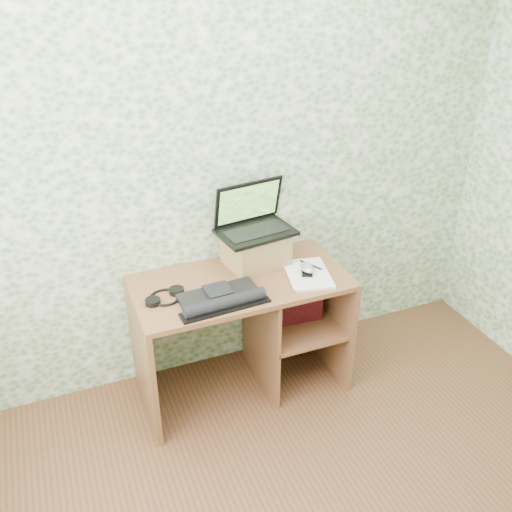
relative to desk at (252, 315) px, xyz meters
name	(u,v)px	position (x,y,z in m)	size (l,w,h in m)	color
wall_back	(220,169)	(-0.08, 0.28, 0.82)	(3.50, 3.50, 0.00)	white
desk	(252,315)	(0.00, 0.00, 0.00)	(1.20, 0.60, 0.75)	brown
riser	(256,249)	(0.07, 0.12, 0.37)	(0.33, 0.27, 0.20)	olive
laptop	(253,220)	(0.07, 0.16, 0.53)	(0.45, 0.35, 0.28)	black
keyboard	(221,298)	(-0.25, -0.19, 0.29)	(0.49, 0.27, 0.07)	black
headphones	(165,297)	(-0.51, -0.05, 0.28)	(0.22, 0.22, 0.03)	black
notepad	(308,274)	(0.29, -0.12, 0.28)	(0.23, 0.33, 0.02)	silver
mouse	(307,270)	(0.29, -0.11, 0.30)	(0.07, 0.11, 0.04)	silver
pen	(311,265)	(0.35, -0.05, 0.29)	(0.01, 0.01, 0.15)	black
red_box	(299,297)	(0.29, -0.03, 0.07)	(0.27, 0.09, 0.33)	maroon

